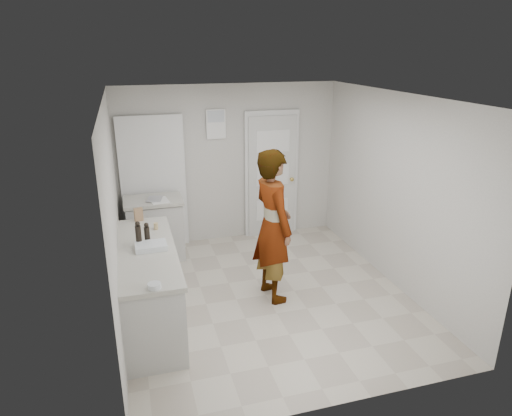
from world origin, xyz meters
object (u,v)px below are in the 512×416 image
object	(u,v)px
oil_cruet_a	(147,234)
oil_cruet_b	(138,234)
spice_jar	(156,226)
baking_dish	(151,246)
cake_mix_box	(139,214)
person	(273,226)
egg_bowl	(154,286)

from	to	relation	value
oil_cruet_a	oil_cruet_b	bearing A→B (deg)	-153.42
spice_jar	baking_dish	bearing A→B (deg)	-99.85
oil_cruet_a	baking_dish	bearing A→B (deg)	-80.84
oil_cruet_b	baking_dish	distance (m)	0.20
cake_mix_box	person	bearing A→B (deg)	-38.71
cake_mix_box	oil_cruet_a	distance (m)	0.75
person	baking_dish	bearing A→B (deg)	88.00
person	oil_cruet_a	distance (m)	1.50
person	egg_bowl	distance (m)	1.85
baking_dish	oil_cruet_a	bearing A→B (deg)	99.16
spice_jar	oil_cruet_a	bearing A→B (deg)	-107.21
spice_jar	oil_cruet_a	xyz separation A→B (m)	(-0.12, -0.40, 0.08)
spice_jar	baking_dish	xyz separation A→B (m)	(-0.10, -0.56, -0.01)
cake_mix_box	baking_dish	world-z (taller)	cake_mix_box
person	oil_cruet_b	distance (m)	1.59
spice_jar	oil_cruet_a	world-z (taller)	oil_cruet_a
baking_dish	cake_mix_box	bearing A→B (deg)	95.58
spice_jar	oil_cruet_b	bearing A→B (deg)	-116.05
cake_mix_box	oil_cruet_a	xyz separation A→B (m)	(0.06, -0.74, 0.03)
person	spice_jar	bearing A→B (deg)	65.54
cake_mix_box	oil_cruet_b	distance (m)	0.79
oil_cruet_b	egg_bowl	size ratio (longest dim) A/B	2.35
cake_mix_box	egg_bowl	size ratio (longest dim) A/B	1.39
person	oil_cruet_b	bearing A→B (deg)	83.36
baking_dish	person	bearing A→B (deg)	7.21
cake_mix_box	oil_cruet_a	size ratio (longest dim) A/B	0.69
cake_mix_box	spice_jar	distance (m)	0.40
spice_jar	egg_bowl	size ratio (longest dim) A/B	0.65
oil_cruet_a	baking_dish	xyz separation A→B (m)	(0.03, -0.16, -0.09)
person	cake_mix_box	xyz separation A→B (m)	(-1.56, 0.72, 0.05)
cake_mix_box	baking_dish	bearing A→B (deg)	-98.31
oil_cruet_a	baking_dish	world-z (taller)	oil_cruet_a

